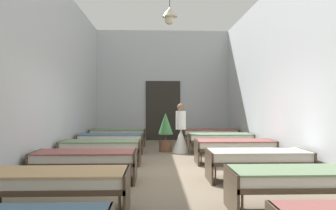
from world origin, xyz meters
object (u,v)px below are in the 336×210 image
bed_right_row_2 (258,157)px  bed_left_row_5 (118,133)px  bed_left_row_1 (56,181)px  bed_right_row_1 (299,179)px  bed_right_row_4 (220,138)px  bed_left_row_3 (101,146)px  bed_right_row_5 (210,133)px  potted_plant (166,130)px  bed_left_row_4 (111,138)px  bed_left_row_2 (85,158)px  bed_right_row_3 (235,146)px  nurse_near_aisle (181,135)px

bed_right_row_2 → bed_left_row_5: size_ratio=1.00×
bed_left_row_1 → bed_right_row_1: 3.25m
bed_right_row_4 → bed_left_row_5: 3.76m
bed_left_row_3 → bed_right_row_5: size_ratio=1.00×
bed_left_row_1 → potted_plant: size_ratio=1.59×
bed_right_row_2 → potted_plant: bearing=111.5°
bed_left_row_5 → bed_left_row_3: bearing=-90.0°
bed_right_row_1 → bed_left_row_4: bearing=119.7°
bed_right_row_1 → bed_left_row_2: (-3.25, 1.90, 0.00)m
bed_left_row_4 → bed_right_row_5: 3.76m
bed_left_row_3 → bed_right_row_2: bearing=-30.3°
bed_left_row_4 → bed_left_row_5: (0.00, 1.90, 0.00)m
bed_left_row_4 → bed_right_row_4: (3.25, 0.00, 0.00)m
bed_left_row_4 → bed_right_row_3: bearing=-30.3°
bed_left_row_1 → nurse_near_aisle: 6.10m
bed_right_row_3 → bed_right_row_2: bearing=-90.0°
bed_left_row_1 → bed_right_row_5: bearing=66.9°
bed_left_row_2 → potted_plant: potted_plant is taller
bed_left_row_1 → bed_left_row_4: (0.00, 5.70, 0.00)m
bed_right_row_2 → bed_left_row_3: (-3.25, 1.90, 0.00)m
bed_right_row_1 → bed_right_row_5: same height
bed_left_row_3 → bed_right_row_5: same height
bed_right_row_1 → potted_plant: 6.25m
bed_right_row_1 → bed_left_row_3: same height
bed_right_row_1 → potted_plant: size_ratio=1.59×
bed_left_row_1 → bed_right_row_2: (3.25, 1.90, 0.00)m
bed_right_row_3 → nurse_near_aisle: nurse_near_aisle is taller
bed_left_row_3 → potted_plant: bearing=53.9°
bed_right_row_2 → bed_left_row_1: bearing=-149.7°
bed_right_row_1 → bed_left_row_3: 5.00m
bed_right_row_1 → bed_left_row_4: same height
bed_left_row_4 → nurse_near_aisle: 2.07m
bed_right_row_2 → bed_right_row_3: size_ratio=1.00×
bed_left_row_2 → bed_left_row_5: (0.00, 5.70, 0.00)m
bed_right_row_1 → bed_left_row_5: size_ratio=1.00×
bed_right_row_1 → bed_left_row_2: bearing=149.7°
bed_right_row_1 → nurse_near_aisle: (-1.18, 5.74, 0.09)m
bed_left_row_3 → bed_right_row_4: bearing=30.3°
bed_right_row_1 → bed_left_row_2: 3.76m
bed_left_row_3 → bed_right_row_3: same height
bed_left_row_3 → potted_plant: potted_plant is taller
bed_right_row_1 → bed_right_row_4: bearing=90.0°
bed_left_row_3 → bed_right_row_4: size_ratio=1.00×
bed_right_row_3 → nurse_near_aisle: 2.27m
bed_left_row_5 → bed_right_row_4: bearing=-30.3°
bed_left_row_1 → potted_plant: bearing=74.9°
bed_right_row_4 → potted_plant: 1.67m
bed_right_row_1 → bed_right_row_2: bearing=90.0°
bed_right_row_2 → bed_right_row_4: 3.80m
bed_left_row_1 → bed_right_row_4: 6.56m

